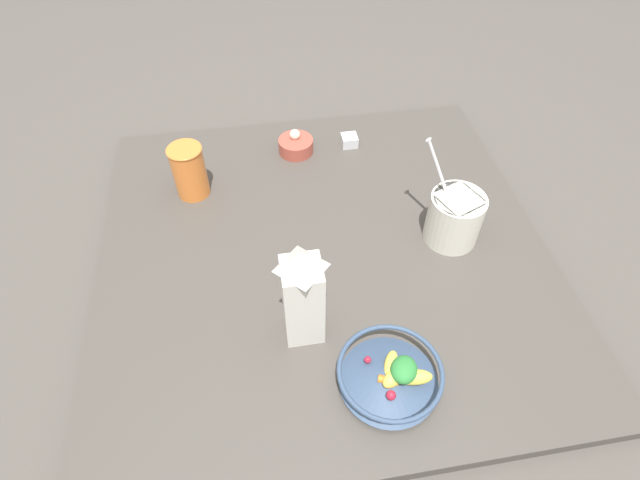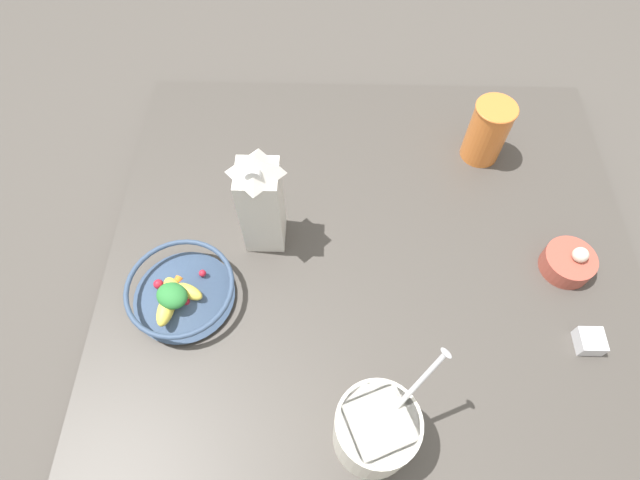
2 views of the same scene
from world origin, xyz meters
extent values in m
plane|color=#4C4742|center=(0.00, 0.00, 0.00)|extent=(6.00, 6.00, 0.00)
cube|color=#47423D|center=(0.00, 0.00, 0.02)|extent=(1.10, 1.10, 0.03)
cylinder|color=#384C6B|center=(-0.37, -0.07, 0.04)|extent=(0.11, 0.11, 0.01)
cone|color=#384C6B|center=(-0.37, -0.07, 0.06)|extent=(0.20, 0.20, 0.04)
torus|color=#384C6B|center=(-0.37, -0.07, 0.08)|extent=(0.21, 0.21, 0.01)
ellipsoid|color=#EFD64C|center=(-0.36, -0.07, 0.08)|extent=(0.06, 0.05, 0.03)
ellipsoid|color=#EFD64C|center=(-0.39, -0.11, 0.08)|extent=(0.04, 0.07, 0.03)
ellipsoid|color=#EFD64C|center=(-0.38, -0.07, 0.08)|extent=(0.06, 0.07, 0.03)
cylinder|color=orange|center=(-0.39, -0.06, 0.07)|extent=(0.03, 0.04, 0.02)
sphere|color=red|center=(-0.42, -0.06, 0.08)|extent=(0.02, 0.02, 0.02)
sphere|color=red|center=(-0.38, -0.05, 0.07)|extent=(0.01, 0.01, 0.01)
sphere|color=red|center=(-0.34, -0.03, 0.07)|extent=(0.01, 0.01, 0.01)
sphere|color=red|center=(-0.38, -0.07, 0.07)|extent=(0.02, 0.02, 0.02)
sphere|color=red|center=(-0.38, -0.09, 0.07)|extent=(0.01, 0.01, 0.01)
sphere|color=red|center=(-0.36, -0.09, 0.07)|extent=(0.01, 0.01, 0.01)
ellipsoid|color=#2D7F38|center=(-0.38, -0.09, 0.10)|extent=(0.08, 0.07, 0.03)
cube|color=silver|center=(-0.22, 0.08, 0.14)|extent=(0.08, 0.08, 0.22)
pyramid|color=silver|center=(-0.22, 0.08, 0.27)|extent=(0.08, 0.08, 0.04)
cylinder|color=white|center=(-0.22, 0.06, 0.27)|extent=(0.03, 0.01, 0.03)
cylinder|color=silver|center=(-0.01, -0.32, 0.10)|extent=(0.13, 0.13, 0.13)
cylinder|color=white|center=(-0.01, -0.32, 0.15)|extent=(0.12, 0.12, 0.02)
cylinder|color=silver|center=(0.03, -0.28, 0.19)|extent=(0.09, 0.08, 0.18)
ellipsoid|color=silver|center=(0.07, -0.25, 0.28)|extent=(0.02, 0.02, 0.01)
cylinder|color=orange|center=(0.26, 0.32, 0.11)|extent=(0.09, 0.09, 0.15)
torus|color=orange|center=(0.26, 0.32, 0.18)|extent=(0.09, 0.09, 0.01)
cube|color=silver|center=(0.40, -0.14, 0.05)|extent=(0.05, 0.05, 0.03)
cube|color=brown|center=(0.40, -0.14, 0.04)|extent=(0.04, 0.04, 0.02)
cylinder|color=#B24C3D|center=(0.39, 0.02, 0.05)|extent=(0.10, 0.10, 0.04)
sphere|color=silver|center=(0.40, 0.02, 0.09)|extent=(0.03, 0.03, 0.03)
camera|label=1|loc=(-0.80, 0.14, 0.97)|focal=28.00mm
camera|label=2|loc=(-0.10, -0.47, 0.94)|focal=28.00mm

